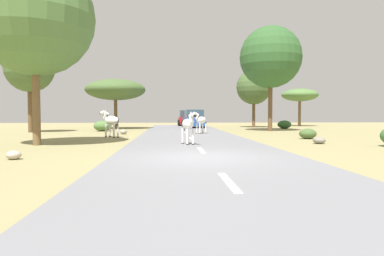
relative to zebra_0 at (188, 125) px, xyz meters
The scene contains 20 objects.
ground_plane 4.58m from the zebra_0, 88.24° to the right, with size 90.00×90.00×0.00m, color #8E8456.
road 4.58m from the zebra_0, 85.61° to the right, with size 6.00×64.00×0.05m, color slate.
lane_markings 5.56m from the zebra_0, 86.41° to the right, with size 0.16×56.00×0.01m.
zebra_0 is the anchor object (origin of this frame).
zebra_1 8.55m from the zebra_0, 81.48° to the left, with size 1.21×1.30×1.49m.
zebra_2 7.13m from the zebra_0, 126.91° to the left, with size 1.43×1.31×1.63m.
car_0 24.56m from the zebra_0, 87.36° to the left, with size 2.08×4.37×1.74m.
car_1 19.24m from the zebra_0, 85.45° to the left, with size 2.23×4.44×1.74m.
tree_0 18.98m from the zebra_0, 108.14° to the left, with size 5.53×5.53×4.60m.
tree_1 8.14m from the zebra_0, behind, with size 5.12×5.12×8.16m.
tree_2 22.14m from the zebra_0, 69.12° to the left, with size 3.57×3.57×5.93m.
tree_3 15.42m from the zebra_0, 60.11° to the left, with size 4.94×4.94×8.41m.
tree_4 16.67m from the zebra_0, 133.76° to the left, with size 3.60×3.60×6.60m.
tree_5 27.88m from the zebra_0, 59.80° to the left, with size 4.11×4.11×4.26m.
bush_1 7.76m from the zebra_0, 28.51° to the left, with size 0.94×0.85×0.57m, color #425B2D.
bush_3 19.82m from the zebra_0, 59.88° to the left, with size 1.29×1.16×0.78m, color #2D5628.
bush_4 14.53m from the zebra_0, 115.14° to the left, with size 1.40×1.26×0.84m, color #4C7038.
rock_0 9.72m from the zebra_0, 114.11° to the left, with size 0.47×0.47×0.32m, color gray.
rock_1 6.17m from the zebra_0, ahead, with size 0.56×0.58×0.31m, color gray.
rock_3 7.06m from the zebra_0, 141.57° to the right, with size 0.44×0.42×0.27m, color #A89E8C.
Camera 1 is at (-0.93, -10.70, 1.37)m, focal length 32.83 mm.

